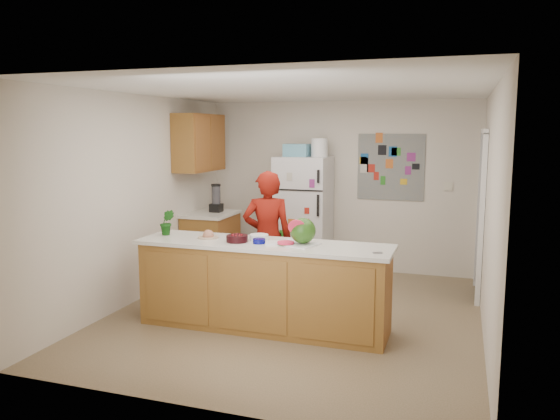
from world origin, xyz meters
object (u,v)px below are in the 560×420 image
(refrigerator, at_px, (303,215))
(person, at_px, (267,238))
(cherry_bowl, at_px, (237,239))
(watermelon, at_px, (303,231))

(refrigerator, relative_size, person, 1.06)
(cherry_bowl, bearing_deg, refrigerator, 89.54)
(person, xyz_separation_m, watermelon, (0.65, -0.76, 0.26))
(watermelon, bearing_deg, person, 130.85)
(refrigerator, height_order, watermelon, refrigerator)
(refrigerator, xyz_separation_m, cherry_bowl, (-0.02, -2.43, 0.11))
(person, bearing_deg, watermelon, 111.27)
(cherry_bowl, bearing_deg, watermelon, 6.81)
(refrigerator, height_order, person, refrigerator)
(watermelon, height_order, cherry_bowl, watermelon)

